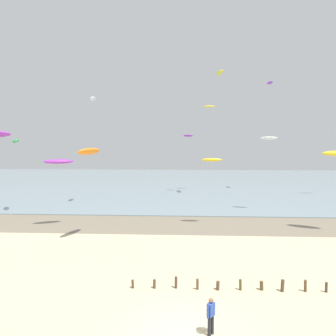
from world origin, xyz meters
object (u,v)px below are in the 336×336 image
Objects in this scene: kite_aloft_3 at (16,141)px; kite_aloft_13 at (209,106)px; kite_aloft_5 at (93,99)px; kite_aloft_2 at (269,138)px; kite_aloft_10 at (270,83)px; kite_aloft_4 at (59,161)px; kite_aloft_11 at (89,151)px; person_mid_beach at (211,315)px; kite_aloft_7 at (220,73)px; kite_aloft_9 at (188,136)px; kite_aloft_8 at (212,160)px.

kite_aloft_13 is at bearing 96.67° from kite_aloft_3.
kite_aloft_13 is (16.91, 13.93, 0.53)m from kite_aloft_5.
kite_aloft_3 is 11.33m from kite_aloft_5.
kite_aloft_13 reaches higher than kite_aloft_2.
kite_aloft_4 is at bearing -46.58° from kite_aloft_10.
kite_aloft_2 is 1.06× the size of kite_aloft_13.
kite_aloft_13 reaches higher than kite_aloft_5.
kite_aloft_11 is 1.51× the size of kite_aloft_13.
kite_aloft_5 is (-13.74, 29.41, 13.92)m from person_mid_beach.
kite_aloft_4 is 30.09m from kite_aloft_7.
kite_aloft_9 is (21.37, 18.17, 1.14)m from kite_aloft_3.
kite_aloft_10 reaches higher than kite_aloft_4.
kite_aloft_5 is 1.28× the size of kite_aloft_9.
kite_aloft_4 is at bearing -117.12° from kite_aloft_11.
kite_aloft_11 is at bearing 46.41° from kite_aloft_2.
kite_aloft_9 reaches higher than kite_aloft_8.
kite_aloft_9 is at bearing -54.53° from kite_aloft_5.
person_mid_beach is 18.05m from kite_aloft_11.
kite_aloft_7 reaches higher than kite_aloft_9.
person_mid_beach is at bearing 82.53° from kite_aloft_2.
kite_aloft_4 is at bearing -119.00° from kite_aloft_13.
kite_aloft_3 is 24.11m from kite_aloft_8.
kite_aloft_8 is (23.58, -4.58, -2.06)m from kite_aloft_3.
kite_aloft_2 reaches higher than kite_aloft_8.
person_mid_beach is 0.68× the size of kite_aloft_3.
kite_aloft_10 is at bearing 10.47° from kite_aloft_13.
kite_aloft_5 is 19.93m from kite_aloft_8.
person_mid_beach is 0.71× the size of kite_aloft_5.
kite_aloft_4 is 31.84m from kite_aloft_13.
kite_aloft_9 is at bearing -158.87° from kite_aloft_13.
kite_aloft_13 is at bearing -173.05° from kite_aloft_7.
kite_aloft_7 is at bearing -72.68° from kite_aloft_13.
person_mid_beach is 23.58m from kite_aloft_4.
kite_aloft_2 is 10.71m from kite_aloft_8.
kite_aloft_3 is 0.86× the size of kite_aloft_4.
kite_aloft_13 is at bearing -93.15° from kite_aloft_8.
kite_aloft_3 is 1.04× the size of kite_aloft_10.
kite_aloft_8 is at bearing -131.43° from kite_aloft_5.
kite_aloft_10 reaches higher than kite_aloft_8.
kite_aloft_8 is (15.76, 1.56, 0.13)m from kite_aloft_4.
kite_aloft_5 is 0.77× the size of kite_aloft_7.
kite_aloft_4 is 0.94× the size of kite_aloft_11.
kite_aloft_9 is 0.61× the size of kite_aloft_11.
kite_aloft_7 is at bearing 83.40° from person_mid_beach.
kite_aloft_2 is 0.89× the size of kite_aloft_5.
kite_aloft_10 reaches higher than kite_aloft_5.
kite_aloft_13 is at bearing -84.52° from kite_aloft_10.
person_mid_beach is 45.80m from kite_aloft_13.
kite_aloft_8 is at bearing -26.20° from kite_aloft_10.
kite_aloft_10 is 0.78× the size of kite_aloft_11.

